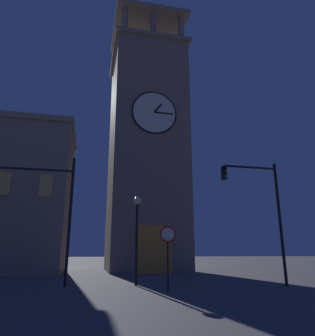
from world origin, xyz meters
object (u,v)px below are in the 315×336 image
Objects in this scene: traffic_signal_near at (46,200)px; traffic_signal_mid at (263,202)px; no_horn_sign at (168,239)px; street_lamp at (137,222)px; clocktower at (146,150)px.

traffic_signal_near is 11.95m from traffic_signal_mid.
street_lamp is at bearing -70.43° from no_horn_sign.
traffic_signal_near is at bearing -10.54° from traffic_signal_mid.
traffic_signal_near is 5.12m from street_lamp.
traffic_signal_near reaches higher than no_horn_sign.
street_lamp is (-4.99, 0.22, -1.12)m from traffic_signal_near.
no_horn_sign is (5.73, 0.95, -2.13)m from traffic_signal_mid.
clocktower reaches higher than street_lamp.
traffic_signal_mid is 2.28× the size of no_horn_sign.
street_lamp reaches higher than no_horn_sign.
clocktower is at bearing -96.60° from no_horn_sign.
no_horn_sign is (1.88, 16.22, -9.89)m from clocktower.
traffic_signal_near reaches higher than traffic_signal_mid.
traffic_signal_mid reaches higher than no_horn_sign.
clocktower reaches higher than no_horn_sign.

